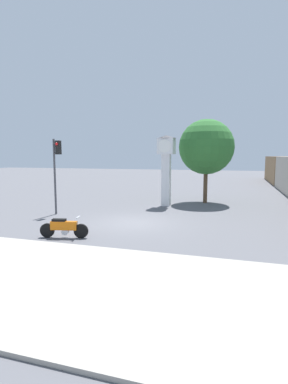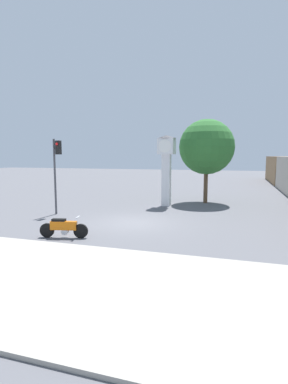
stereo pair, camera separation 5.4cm
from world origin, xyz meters
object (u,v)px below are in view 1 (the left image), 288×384
object	(u,v)px
motorcycle	(64,228)
street_tree	(206,147)
traffic_light	(56,163)
clock_tower	(166,159)

from	to	relation	value
motorcycle	street_tree	xyz separation A→B (m)	(4.80, 11.51, 3.67)
traffic_light	street_tree	world-z (taller)	street_tree
traffic_light	street_tree	xyz separation A→B (m)	(7.97, 7.08, 1.06)
clock_tower	traffic_light	xyz separation A→B (m)	(-5.47, -4.95, -0.18)
motorcycle	traffic_light	world-z (taller)	traffic_light
motorcycle	street_tree	distance (m)	13.00
clock_tower	traffic_light	bearing A→B (deg)	-137.89
traffic_light	street_tree	bearing A→B (deg)	41.61
motorcycle	street_tree	world-z (taller)	street_tree
motorcycle	traffic_light	distance (m)	6.04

